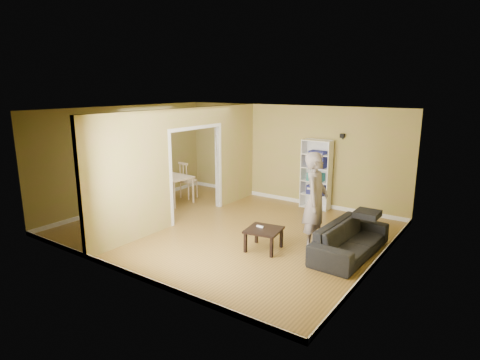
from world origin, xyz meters
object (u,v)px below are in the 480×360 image
(sofa, at_px, (351,235))
(coffee_table, at_px, (264,232))
(chair_near, at_px, (153,191))
(chair_far, at_px, (189,180))
(dining_table, at_px, (170,179))
(person, at_px, (316,193))
(chair_left, at_px, (153,182))
(bookshelf, at_px, (317,174))

(sofa, xyz_separation_m, coffee_table, (-1.44, -0.73, -0.03))
(chair_near, xyz_separation_m, chair_far, (0.05, 1.29, 0.06))
(coffee_table, xyz_separation_m, dining_table, (-3.80, 1.34, 0.29))
(person, distance_m, dining_table, 4.61)
(sofa, relative_size, chair_left, 2.24)
(sofa, relative_size, bookshelf, 1.15)
(sofa, relative_size, person, 0.92)
(bookshelf, relative_size, chair_near, 1.93)
(dining_table, bearing_deg, chair_left, 176.77)
(chair_left, bearing_deg, bookshelf, 96.31)
(dining_table, xyz_separation_m, chair_far, (0.11, 0.63, -0.13))
(person, bearing_deg, chair_far, 62.93)
(bookshelf, distance_m, chair_near, 4.21)
(bookshelf, bearing_deg, person, -66.42)
(dining_table, bearing_deg, coffee_table, -19.45)
(sofa, distance_m, coffee_table, 1.62)
(person, relative_size, coffee_table, 3.49)
(sofa, relative_size, dining_table, 1.75)
(dining_table, height_order, chair_far, chair_far)
(bookshelf, relative_size, chair_left, 1.95)
(bookshelf, bearing_deg, coffee_table, -83.86)
(person, bearing_deg, chair_left, 71.56)
(bookshelf, bearing_deg, chair_far, -160.93)
(chair_left, bearing_deg, person, 65.74)
(sofa, xyz_separation_m, chair_far, (-5.13, 1.24, 0.13))
(sofa, height_order, bookshelf, bookshelf)
(chair_near, relative_size, chair_far, 0.89)
(chair_far, bearing_deg, chair_left, 40.93)
(coffee_table, bearing_deg, chair_left, 162.94)
(bookshelf, distance_m, chair_left, 4.53)
(chair_near, bearing_deg, coffee_table, -23.85)
(coffee_table, height_order, dining_table, dining_table)
(chair_left, xyz_separation_m, chair_near, (0.76, -0.70, 0.00))
(sofa, height_order, person, person)
(dining_table, xyz_separation_m, chair_left, (-0.70, 0.04, -0.20))
(bookshelf, relative_size, chair_far, 1.71)
(person, xyz_separation_m, chair_far, (-4.43, 1.30, -0.59))
(coffee_table, relative_size, chair_left, 0.70)
(sofa, bearing_deg, chair_far, 78.88)
(bookshelf, relative_size, coffee_table, 2.80)
(person, bearing_deg, bookshelf, 12.94)
(bookshelf, bearing_deg, chair_near, -144.27)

